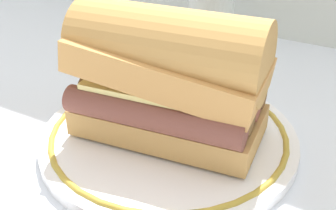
{
  "coord_description": "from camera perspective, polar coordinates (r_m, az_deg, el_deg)",
  "views": [
    {
      "loc": [
        0.19,
        -0.32,
        0.26
      ],
      "look_at": [
        0.01,
        -0.0,
        0.04
      ],
      "focal_mm": 47.32,
      "sensor_mm": 36.0,
      "label": 1
    }
  ],
  "objects": [
    {
      "name": "sausage_sandwich",
      "position": [
        0.41,
        -0.0,
        3.85
      ],
      "size": [
        0.19,
        0.12,
        0.13
      ],
      "rotation": [
        0.0,
        0.0,
        0.11
      ],
      "color": "tan",
      "rests_on": "plate"
    },
    {
      "name": "plate",
      "position": [
        0.45,
        -0.0,
        -4.15
      ],
      "size": [
        0.26,
        0.26,
        0.01
      ],
      "color": "white",
      "rests_on": "ground_plane"
    },
    {
      "name": "drinking_glass",
      "position": [
        0.65,
        5.37,
        10.04
      ],
      "size": [
        0.06,
        0.06,
        0.09
      ],
      "color": "silver",
      "rests_on": "ground_plane"
    },
    {
      "name": "ground_plane",
      "position": [
        0.46,
        -1.23,
        -4.47
      ],
      "size": [
        1.5,
        1.5,
        0.0
      ],
      "primitive_type": "plane",
      "color": "silver"
    }
  ]
}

